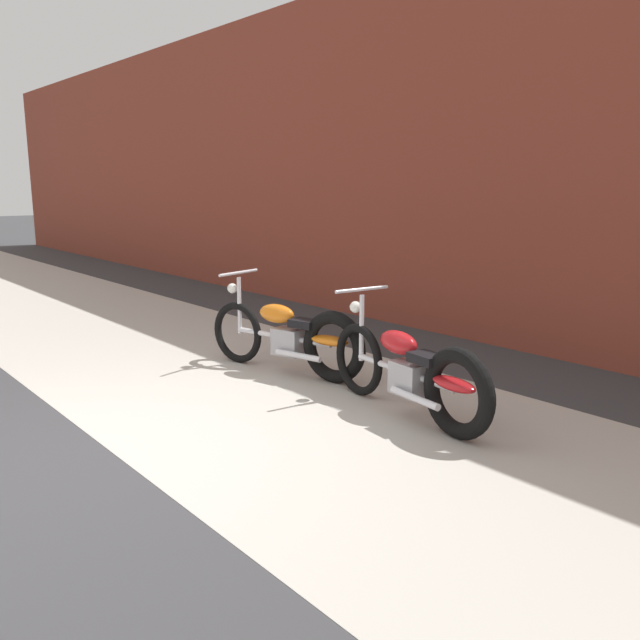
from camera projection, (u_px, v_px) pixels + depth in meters
name	position (u px, v px, depth m)	size (l,w,h in m)	color
ground_plane	(111.00, 452.00, 4.89)	(80.00, 80.00, 0.00)	#38383A
sidewalk_slab	(297.00, 402.00, 5.99)	(36.00, 3.50, 0.01)	#B2ADA3
brick_building_wall	(528.00, 148.00, 7.68)	(36.00, 0.50, 4.72)	brown
motorcycle_orange	(295.00, 337.00, 6.80)	(1.97, 0.74, 1.03)	black
motorcycle_red	(416.00, 374.00, 5.48)	(2.00, 0.62, 1.03)	black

